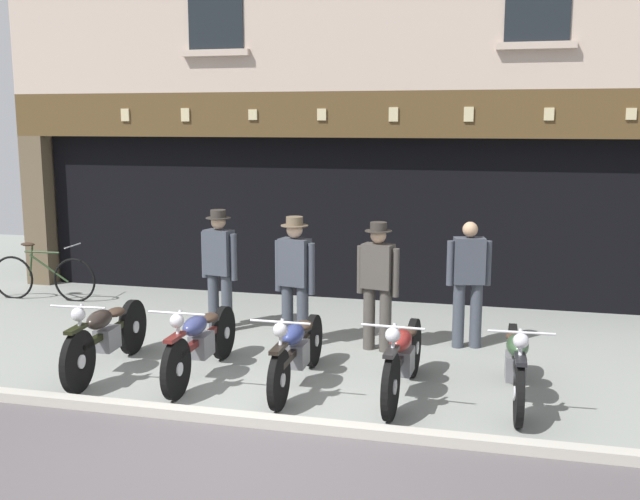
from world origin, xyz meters
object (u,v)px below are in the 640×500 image
object	(u,v)px
shopkeeper_center	(295,275)
motorcycle_center_left	(201,341)
salesman_left	(219,264)
motorcycle_left	(106,335)
assistant_far_right	(468,279)
motorcycle_center	(297,350)
advert_board_near	(226,189)
motorcycle_right	(516,362)
leaning_bicycle	(43,277)
salesman_right	(378,280)
motorcycle_center_right	(403,357)

from	to	relation	value
shopkeeper_center	motorcycle_center_left	bearing A→B (deg)	75.87
salesman_left	motorcycle_center_left	bearing A→B (deg)	117.51
motorcycle_left	assistant_far_right	size ratio (longest dim) A/B	1.26
motorcycle_center	advert_board_near	size ratio (longest dim) A/B	1.86
motorcycle_right	shopkeeper_center	xyz separation A→B (m)	(-2.72, 1.31, 0.51)
motorcycle_center_left	leaning_bicycle	xyz separation A→B (m)	(-3.92, 2.85, -0.04)
motorcycle_left	salesman_right	size ratio (longest dim) A/B	1.26
salesman_right	motorcycle_center	bearing A→B (deg)	80.38
motorcycle_right	leaning_bicycle	size ratio (longest dim) A/B	1.08
salesman_right	assistant_far_right	bearing A→B (deg)	-147.10
advert_board_near	leaning_bicycle	distance (m)	3.27
motorcycle_center_left	motorcycle_center_right	world-z (taller)	motorcycle_center_right
salesman_left	shopkeeper_center	bearing A→B (deg)	171.29
motorcycle_left	motorcycle_right	size ratio (longest dim) A/B	1.05
assistant_far_right	motorcycle_center_right	bearing A→B (deg)	60.50
motorcycle_center_right	advert_board_near	bearing A→B (deg)	-47.39
motorcycle_center_left	advert_board_near	world-z (taller)	advert_board_near
advert_board_near	leaning_bicycle	xyz separation A→B (m)	(-2.65, -1.35, -1.36)
motorcycle_center_left	shopkeeper_center	world-z (taller)	shopkeeper_center
motorcycle_center_left	leaning_bicycle	size ratio (longest dim) A/B	1.12
motorcycle_center_left	advert_board_near	distance (m)	4.57
salesman_right	leaning_bicycle	distance (m)	5.86
shopkeeper_center	advert_board_near	xyz separation A→B (m)	(-1.98, 2.79, 0.81)
motorcycle_left	motorcycle_right	bearing A→B (deg)	178.46
motorcycle_center_left	advert_board_near	size ratio (longest dim) A/B	1.88
leaning_bicycle	motorcycle_right	bearing A→B (deg)	66.12
salesman_right	advert_board_near	distance (m)	4.15
motorcycle_left	motorcycle_center_right	bearing A→B (deg)	176.93
salesman_left	leaning_bicycle	bearing A→B (deg)	-3.30
leaning_bicycle	motorcycle_center	bearing A→B (deg)	57.10
motorcycle_left	advert_board_near	xyz separation A→B (m)	(-0.14, 4.27, 1.30)
assistant_far_right	leaning_bicycle	bearing A→B (deg)	-21.21
shopkeeper_center	motorcycle_right	bearing A→B (deg)	166.68
salesman_left	shopkeeper_center	xyz separation A→B (m)	(1.20, -0.47, 0.00)
shopkeeper_center	assistant_far_right	world-z (taller)	shopkeeper_center
motorcycle_center	salesman_right	bearing A→B (deg)	-112.87
assistant_far_right	leaning_bicycle	size ratio (longest dim) A/B	0.90
motorcycle_left	shopkeeper_center	bearing A→B (deg)	-144.69
motorcycle_left	motorcycle_right	xyz separation A→B (m)	(4.55, 0.16, -0.01)
motorcycle_center	leaning_bicycle	xyz separation A→B (m)	(-5.05, 2.87, -0.03)
motorcycle_left	salesman_right	distance (m)	3.31
motorcycle_center_left	leaning_bicycle	world-z (taller)	leaning_bicycle
motorcycle_right	motorcycle_center_left	bearing A→B (deg)	-0.76
shopkeeper_center	assistant_far_right	size ratio (longest dim) A/B	1.04
motorcycle_center_left	motorcycle_center_right	bearing A→B (deg)	178.32
shopkeeper_center	advert_board_near	distance (m)	3.51
motorcycle_right	advert_board_near	distance (m)	6.37
motorcycle_right	shopkeeper_center	distance (m)	3.06
motorcycle_center	assistant_far_right	xyz separation A→B (m)	(1.72, 1.90, 0.48)
motorcycle_right	shopkeeper_center	world-z (taller)	shopkeeper_center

